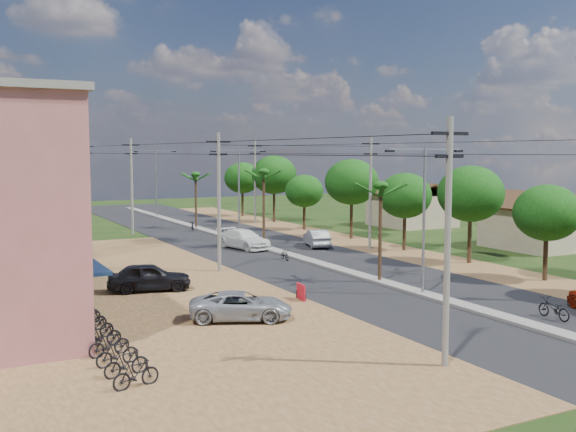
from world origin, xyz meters
The scene contains 35 objects.
ground centered at (0.00, 0.00, 0.00)m, with size 160.00×160.00×0.00m, color black.
road centered at (0.00, 15.00, 0.02)m, with size 12.00×110.00×0.04m, color black.
median centered at (0.00, 18.00, 0.09)m, with size 1.00×90.00×0.18m, color #605E56.
dirt_lot_west centered at (-15.00, 8.00, 0.02)m, with size 18.00×46.00×0.04m, color #523E1C.
dirt_shoulder_east centered at (8.50, 15.00, 0.01)m, with size 5.00×90.00×0.03m, color #523E1C.
house_east_near centered at (20.00, 10.00, 2.39)m, with size 7.60×7.50×4.60m.
house_east_far centered at (21.00, 28.00, 2.39)m, with size 7.60×7.50×4.60m.
tree_east_b centered at (9.30, 0.00, 4.11)m, with size 4.00×4.00×5.83m.
tree_east_c centered at (9.70, 7.00, 4.86)m, with size 4.60×4.60×6.83m.
tree_east_d centered at (9.40, 14.00, 4.34)m, with size 4.20×4.20×6.13m.
tree_east_e centered at (9.60, 22.00, 5.09)m, with size 4.80×4.80×7.14m.
tree_east_f centered at (9.20, 30.00, 3.89)m, with size 3.80×3.80×5.52m.
tree_east_g centered at (9.80, 38.00, 5.24)m, with size 5.00×5.00×7.38m.
tree_east_h centered at (9.50, 46.00, 4.64)m, with size 4.40×4.40×6.52m.
palm_median_near centered at (0.00, 4.00, 5.54)m, with size 2.00×2.00×6.15m.
palm_median_mid centered at (0.00, 20.00, 5.90)m, with size 2.00×2.00×6.55m.
palm_median_far centered at (0.00, 36.00, 5.26)m, with size 2.00×2.00×5.85m.
streetlight_near centered at (0.00, 0.00, 4.79)m, with size 5.10×0.18×8.00m.
streetlight_mid centered at (0.00, 25.00, 4.79)m, with size 5.10×0.18×8.00m.
streetlight_far centered at (0.00, 50.00, 4.79)m, with size 5.10×0.18×8.00m.
utility_pole_w_a centered at (-7.00, -10.00, 4.76)m, with size 1.60×0.24×9.00m.
utility_pole_w_b centered at (-7.00, 12.00, 4.76)m, with size 1.60×0.24×9.00m.
utility_pole_w_c centered at (-7.00, 34.00, 4.76)m, with size 1.60×0.24×9.00m.
utility_pole_w_d centered at (-7.00, 55.00, 4.76)m, with size 1.60×0.24×9.00m.
utility_pole_e_b centered at (7.50, 16.00, 4.76)m, with size 1.60×0.24×9.00m.
utility_pole_e_c centered at (7.50, 38.00, 4.76)m, with size 1.60×0.24×9.00m.
car_silver_mid centered at (4.24, 18.85, 0.70)m, with size 1.48×4.25×1.40m, color #909497.
car_white_far centered at (-1.50, 20.57, 0.76)m, with size 2.14×5.26×1.53m, color silver.
car_parked_silver centered at (-10.87, -0.43, 0.65)m, with size 2.17×4.71×1.31m, color #909497.
car_parked_dark centered at (-12.82, 7.93, 0.78)m, with size 1.85×4.59×1.56m, color black.
moto_rider_east centered at (2.04, -6.97, 0.49)m, with size 0.65×1.86×0.98m, color black.
moto_rider_west_a centered at (-1.20, 13.96, 0.40)m, with size 0.53×1.52×0.80m, color black.
moto_rider_west_b centered at (-1.20, 33.73, 0.49)m, with size 0.46×1.63×0.98m, color black.
roadside_sign centered at (-6.40, 2.00, 0.44)m, with size 0.19×1.06×0.88m.
parked_scooter_row centered at (-17.51, -1.88, 0.50)m, with size 1.73×11.20×1.00m.
Camera 1 is at (-22.98, -28.45, 7.75)m, focal length 42.00 mm.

